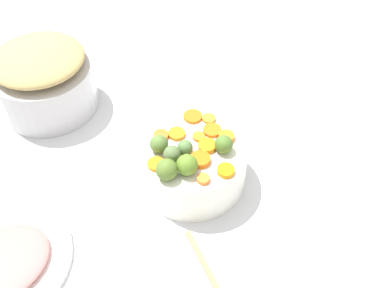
% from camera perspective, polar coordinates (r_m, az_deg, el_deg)
% --- Properties ---
extents(tabletop, '(2.40, 2.40, 0.02)m').
position_cam_1_polar(tabletop, '(0.98, -0.80, -4.39)').
color(tabletop, silver).
rests_on(tabletop, ground).
extents(serving_bowl_carrots, '(0.22, 0.22, 0.10)m').
position_cam_1_polar(serving_bowl_carrots, '(0.92, 0.00, -2.49)').
color(serving_bowl_carrots, white).
rests_on(serving_bowl_carrots, tabletop).
extents(metal_pot, '(0.23, 0.23, 0.12)m').
position_cam_1_polar(metal_pot, '(1.14, -17.99, 6.89)').
color(metal_pot, '#B9B6B8').
rests_on(metal_pot, tabletop).
extents(stuffing_mound, '(0.21, 0.21, 0.05)m').
position_cam_1_polar(stuffing_mound, '(1.09, -18.99, 10.16)').
color(stuffing_mound, tan).
rests_on(stuffing_mound, metal_pot).
extents(carrot_slice_0, '(0.04, 0.04, 0.01)m').
position_cam_1_polar(carrot_slice_0, '(0.91, -3.95, 1.08)').
color(carrot_slice_0, orange).
rests_on(carrot_slice_0, serving_bowl_carrots).
extents(carrot_slice_1, '(0.04, 0.04, 0.01)m').
position_cam_1_polar(carrot_slice_1, '(0.90, 0.78, 1.01)').
color(carrot_slice_1, orange).
rests_on(carrot_slice_1, serving_bowl_carrots).
extents(carrot_slice_2, '(0.04, 0.04, 0.01)m').
position_cam_1_polar(carrot_slice_2, '(0.86, -4.59, -2.54)').
color(carrot_slice_2, orange).
rests_on(carrot_slice_2, serving_bowl_carrots).
extents(carrot_slice_3, '(0.04, 0.04, 0.01)m').
position_cam_1_polar(carrot_slice_3, '(0.90, 4.38, 0.91)').
color(carrot_slice_3, orange).
rests_on(carrot_slice_3, serving_bowl_carrots).
extents(carrot_slice_4, '(0.03, 0.03, 0.01)m').
position_cam_1_polar(carrot_slice_4, '(0.83, 1.43, -4.45)').
color(carrot_slice_4, orange).
rests_on(carrot_slice_4, serving_bowl_carrots).
extents(carrot_slice_5, '(0.04, 0.04, 0.01)m').
position_cam_1_polar(carrot_slice_5, '(0.85, 4.29, -3.36)').
color(carrot_slice_5, orange).
rests_on(carrot_slice_5, serving_bowl_carrots).
extents(carrot_slice_6, '(0.05, 0.05, 0.01)m').
position_cam_1_polar(carrot_slice_6, '(0.91, -1.90, 1.33)').
color(carrot_slice_6, orange).
rests_on(carrot_slice_6, serving_bowl_carrots).
extents(carrot_slice_7, '(0.04, 0.04, 0.01)m').
position_cam_1_polar(carrot_slice_7, '(0.94, 2.14, 3.23)').
color(carrot_slice_7, orange).
rests_on(carrot_slice_7, serving_bowl_carrots).
extents(carrot_slice_8, '(0.06, 0.06, 0.01)m').
position_cam_1_polar(carrot_slice_8, '(0.86, 1.24, -1.87)').
color(carrot_slice_8, orange).
rests_on(carrot_slice_8, serving_bowl_carrots).
extents(carrot_slice_9, '(0.05, 0.05, 0.01)m').
position_cam_1_polar(carrot_slice_9, '(0.92, 2.57, 1.75)').
color(carrot_slice_9, orange).
rests_on(carrot_slice_9, serving_bowl_carrots).
extents(carrot_slice_10, '(0.05, 0.05, 0.01)m').
position_cam_1_polar(carrot_slice_10, '(0.94, 0.10, 3.51)').
color(carrot_slice_10, orange).
rests_on(carrot_slice_10, serving_bowl_carrots).
extents(carrot_slice_11, '(0.05, 0.05, 0.01)m').
position_cam_1_polar(carrot_slice_11, '(0.88, 1.92, -0.24)').
color(carrot_slice_11, orange).
rests_on(carrot_slice_11, serving_bowl_carrots).
extents(brussels_sprout_0, '(0.04, 0.04, 0.04)m').
position_cam_1_polar(brussels_sprout_0, '(0.83, -0.64, -2.66)').
color(brussels_sprout_0, olive).
rests_on(brussels_sprout_0, serving_bowl_carrots).
extents(brussels_sprout_1, '(0.03, 0.03, 0.03)m').
position_cam_1_polar(brussels_sprout_1, '(0.85, -2.54, -1.28)').
color(brussels_sprout_1, '#586F41').
rests_on(brussels_sprout_1, serving_bowl_carrots).
extents(brussels_sprout_2, '(0.04, 0.04, 0.04)m').
position_cam_1_polar(brussels_sprout_2, '(0.87, -4.21, 0.01)').
color(brussels_sprout_2, '#557533').
rests_on(brussels_sprout_2, serving_bowl_carrots).
extents(brussels_sprout_3, '(0.03, 0.03, 0.03)m').
position_cam_1_polar(brussels_sprout_3, '(0.87, -0.88, -0.44)').
color(brussels_sprout_3, '#547840').
rests_on(brussels_sprout_3, serving_bowl_carrots).
extents(brussels_sprout_4, '(0.04, 0.04, 0.04)m').
position_cam_1_polar(brussels_sprout_4, '(0.83, -3.23, -3.25)').
color(brussels_sprout_4, '#56732A').
rests_on(brussels_sprout_4, serving_bowl_carrots).
extents(brussels_sprout_5, '(0.04, 0.04, 0.04)m').
position_cam_1_polar(brussels_sprout_5, '(0.87, 4.04, -0.03)').
color(brussels_sprout_5, '#4E732B').
rests_on(brussels_sprout_5, serving_bowl_carrots).
extents(ham_slice_main, '(0.20, 0.18, 0.02)m').
position_cam_1_polar(ham_slice_main, '(0.90, -22.95, -13.54)').
color(ham_slice_main, '#D1756F').
rests_on(ham_slice_main, ham_plate).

